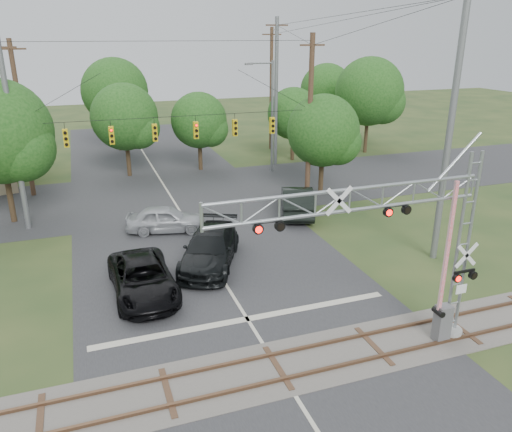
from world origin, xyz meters
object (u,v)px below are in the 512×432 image
object	(u,v)px
pickup_black	(143,278)
car_dark	(210,249)
streetlight	(270,111)
crossing_gantry	(395,240)
sedan_silver	(166,219)
traffic_signal_span	(189,127)

from	to	relation	value
pickup_black	car_dark	size ratio (longest dim) A/B	0.95
car_dark	streetlight	size ratio (longest dim) A/B	0.66
crossing_gantry	car_dark	bearing A→B (deg)	114.18
pickup_black	streetlight	distance (m)	23.42
pickup_black	streetlight	bearing A→B (deg)	52.49
sedan_silver	streetlight	world-z (taller)	streetlight
pickup_black	crossing_gantry	bearing A→B (deg)	-45.08
car_dark	streetlight	distance (m)	19.71
crossing_gantry	traffic_signal_span	distance (m)	18.69
pickup_black	car_dark	distance (m)	4.26
car_dark	sedan_silver	xyz separation A→B (m)	(-1.36, 5.44, -0.09)
pickup_black	sedan_silver	world-z (taller)	pickup_black
crossing_gantry	streetlight	bearing A→B (deg)	78.48
crossing_gantry	pickup_black	bearing A→B (deg)	136.80
crossing_gantry	streetlight	world-z (taller)	streetlight
traffic_signal_span	pickup_black	bearing A→B (deg)	-113.73
traffic_signal_span	pickup_black	distance (m)	12.78
car_dark	streetlight	xyz separation A→B (m)	(9.68, 16.61, 4.34)
crossing_gantry	sedan_silver	bearing A→B (deg)	110.66
traffic_signal_span	pickup_black	size ratio (longest dim) A/B	3.29
car_dark	sedan_silver	bearing A→B (deg)	128.78
traffic_signal_span	sedan_silver	world-z (taller)	traffic_signal_span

